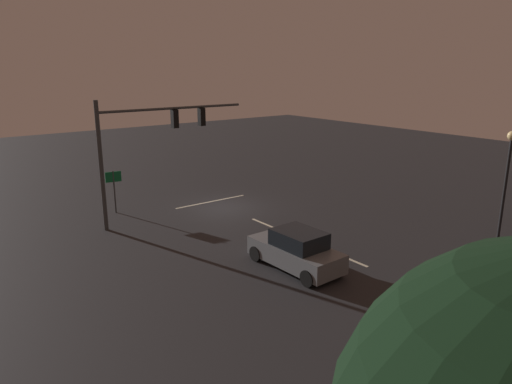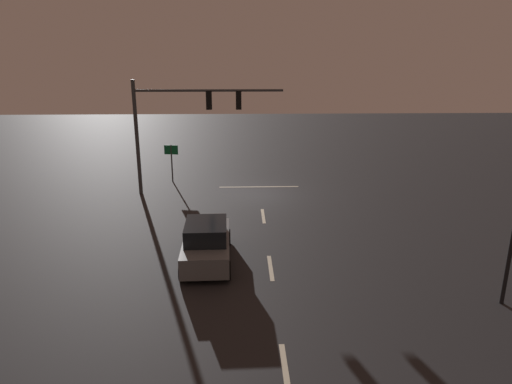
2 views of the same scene
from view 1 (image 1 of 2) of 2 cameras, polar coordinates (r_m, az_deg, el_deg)
The scene contains 9 objects.
ground_plane at distance 28.69m, azimuth -3.89°, elevation -1.82°, with size 80.00×80.00×0.00m, color #232326.
traffic_signal_assembly at distance 25.84m, azimuth -12.66°, elevation 6.69°, with size 8.60×0.47×6.68m.
lane_dash_far at distance 25.60m, azimuth 1.07°, elevation -3.88°, with size 2.20×0.16×0.01m, color beige.
lane_dash_mid at distance 21.53m, azimuth 11.11°, elevation -7.92°, with size 2.20×0.16×0.01m, color beige.
lane_dash_near at distance 18.54m, azimuth 25.39°, elevation -13.11°, with size 2.20×0.16×0.01m, color beige.
stop_bar at distance 29.89m, azimuth -5.45°, elevation -1.16°, with size 5.00×0.16×0.01m, color beige.
car_approaching at distance 20.00m, azimuth 4.87°, elevation -7.05°, with size 2.00×4.41×1.70m.
street_lamp_left_kerb at distance 25.15m, azimuth 28.18°, elevation 2.79°, with size 0.44×0.44×5.39m.
route_sign at distance 28.29m, azimuth -16.83°, elevation 1.09°, with size 0.90×0.19×2.49m.
Camera 1 is at (15.04, 22.99, 8.29)m, focal length 33.08 mm.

